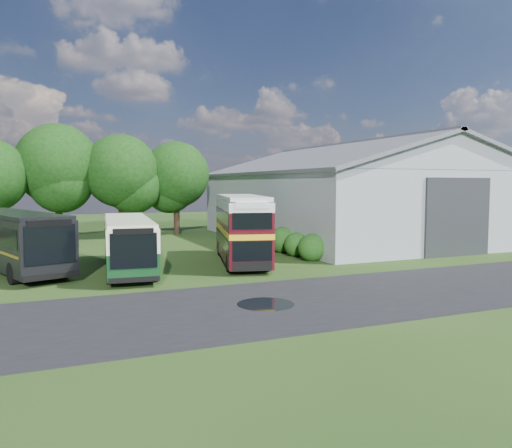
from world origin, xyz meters
name	(u,v)px	position (x,y,z in m)	size (l,w,h in m)	color
ground	(269,287)	(0.00, 0.00, 0.00)	(120.00, 120.00, 0.00)	#1D3711
asphalt_road	(364,294)	(3.00, -3.00, 0.00)	(60.00, 8.00, 0.02)	black
puddle	(266,305)	(-1.50, -3.00, 0.00)	(2.20, 2.20, 0.01)	black
storage_shed	(351,189)	(15.00, 15.98, 4.17)	(18.80, 24.80, 8.15)	gray
tree_mid	(57,165)	(-8.00, 24.80, 6.18)	(6.80, 6.80, 9.60)	black
tree_right_a	(121,171)	(-3.00, 23.80, 5.69)	(6.26, 6.26, 8.83)	black
tree_right_b	(176,175)	(2.00, 24.60, 5.44)	(5.98, 5.98, 8.45)	black
shrub_front	(312,260)	(5.60, 6.00, 0.00)	(1.70, 1.70, 1.70)	#194714
shrub_mid	(296,256)	(5.60, 8.00, 0.00)	(1.60, 1.60, 1.60)	#194714
shrub_back	(282,252)	(5.60, 10.00, 0.00)	(1.80, 1.80, 1.80)	#194714
bus_green_single	(128,243)	(-5.10, 6.84, 1.48)	(3.38, 10.30, 2.79)	black
bus_maroon_double	(241,229)	(1.42, 6.97, 1.96)	(4.55, 9.43, 3.93)	black
bus_dark_single	(12,239)	(-10.77, 9.19, 1.67)	(6.14, 11.59, 3.13)	black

